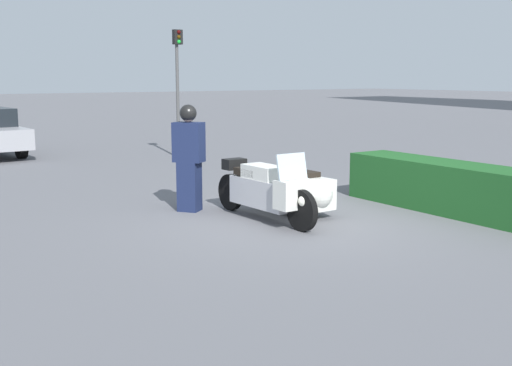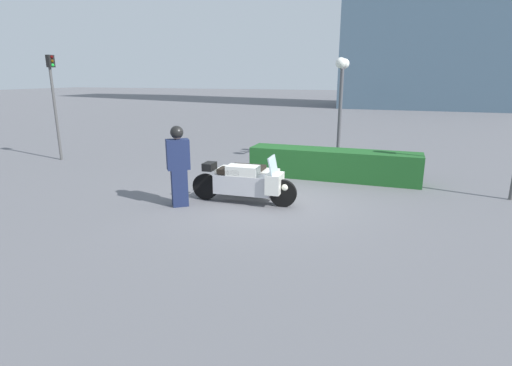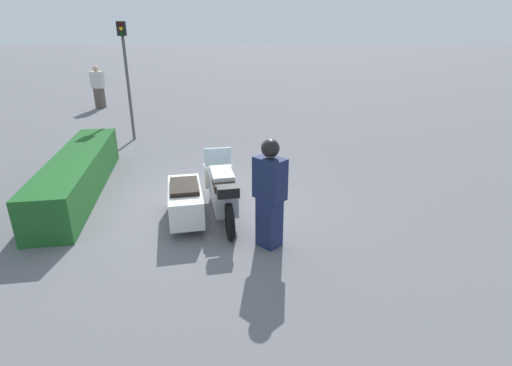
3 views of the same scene
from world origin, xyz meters
name	(u,v)px [view 1 (image 1 of 3)]	position (x,y,z in m)	size (l,w,h in m)	color
ground_plane	(294,220)	(0.00, 0.00, 0.00)	(160.00, 160.00, 0.00)	slate
police_motorcycle	(284,190)	(-0.29, 0.00, 0.46)	(2.54, 1.29, 1.15)	black
officer_rider	(189,155)	(-1.60, -1.05, 0.97)	(0.58, 0.54, 1.83)	#192347
hedge_bush_curbside	(467,190)	(1.30, 2.62, 0.42)	(4.80, 0.89, 0.84)	#1E5623
traffic_light_far	(178,75)	(-8.20, 2.13, 2.33)	(0.23, 0.27, 3.56)	#4C4C4C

